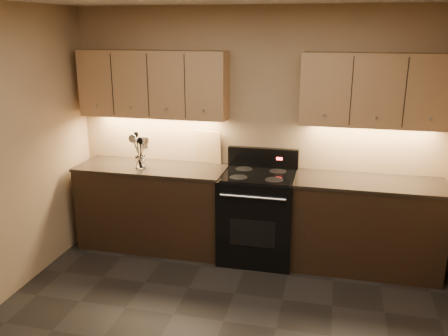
{
  "coord_description": "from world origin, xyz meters",
  "views": [
    {
      "loc": [
        0.79,
        -2.92,
        2.37
      ],
      "look_at": [
        -0.23,
        1.45,
        1.04
      ],
      "focal_mm": 38.0,
      "sensor_mm": 36.0,
      "label": 1
    }
  ],
  "objects": [
    {
      "name": "steel_skimmer",
      "position": [
        -1.15,
        1.59,
        1.12
      ],
      "size": [
        0.2,
        0.1,
        0.36
      ],
      "primitive_type": null,
      "rotation": [
        0.01,
        -0.32,
        0.02
      ],
      "color": "silver",
      "rests_on": "utensil_crock"
    },
    {
      "name": "stove",
      "position": [
        0.08,
        1.68,
        0.48
      ],
      "size": [
        0.76,
        0.68,
        1.14
      ],
      "color": "black",
      "rests_on": "ground"
    },
    {
      "name": "steel_spatula",
      "position": [
        -1.16,
        1.62,
        1.12
      ],
      "size": [
        0.17,
        0.15,
        0.37
      ],
      "primitive_type": null,
      "rotation": [
        0.2,
        -0.19,
        -0.18
      ],
      "color": "silver",
      "rests_on": "utensil_crock"
    },
    {
      "name": "utensil_crock",
      "position": [
        -1.19,
        1.61,
        0.99
      ],
      "size": [
        0.14,
        0.14,
        0.14
      ],
      "color": "white",
      "rests_on": "counter_left"
    },
    {
      "name": "upper_cab_right",
      "position": [
        1.18,
        1.85,
        1.8
      ],
      "size": [
        1.44,
        0.3,
        0.7
      ],
      "primitive_type": "cube",
      "color": "#A37E51",
      "rests_on": "wall_back"
    },
    {
      "name": "outlet_plate",
      "position": [
        -1.3,
        1.99,
        1.12
      ],
      "size": [
        0.08,
        0.01,
        0.12
      ],
      "primitive_type": "cube",
      "color": "#B2B5BA",
      "rests_on": "wall_back"
    },
    {
      "name": "black_turner",
      "position": [
        -1.19,
        1.6,
        1.14
      ],
      "size": [
        0.17,
        0.17,
        0.4
      ],
      "primitive_type": null,
      "rotation": [
        -0.22,
        -0.09,
        0.4
      ],
      "color": "black",
      "rests_on": "utensil_crock"
    },
    {
      "name": "counter_right",
      "position": [
        1.18,
        1.7,
        0.47
      ],
      "size": [
        1.46,
        0.62,
        0.93
      ],
      "color": "black",
      "rests_on": "ground"
    },
    {
      "name": "counter_left",
      "position": [
        -1.1,
        1.7,
        0.47
      ],
      "size": [
        1.62,
        0.62,
        0.93
      ],
      "color": "black",
      "rests_on": "ground"
    },
    {
      "name": "black_spoon",
      "position": [
        -1.18,
        1.62,
        1.12
      ],
      "size": [
        0.11,
        0.17,
        0.36
      ],
      "primitive_type": null,
      "rotation": [
        0.32,
        0.11,
        0.08
      ],
      "color": "black",
      "rests_on": "utensil_crock"
    },
    {
      "name": "wooden_spoon",
      "position": [
        -1.23,
        1.59,
        1.11
      ],
      "size": [
        0.18,
        0.12,
        0.33
      ],
      "primitive_type": null,
      "rotation": [
        -0.08,
        0.4,
        0.25
      ],
      "color": "tan",
      "rests_on": "utensil_crock"
    },
    {
      "name": "upper_cab_left",
      "position": [
        -1.1,
        1.85,
        1.8
      ],
      "size": [
        1.6,
        0.3,
        0.7
      ],
      "primitive_type": "cube",
      "color": "#A37E51",
      "rests_on": "wall_back"
    },
    {
      "name": "cutting_board",
      "position": [
        -0.53,
        1.97,
        1.11
      ],
      "size": [
        0.29,
        0.09,
        0.36
      ],
      "primitive_type": "cube",
      "rotation": [
        0.09,
        0.0,
        -0.15
      ],
      "color": "tan",
      "rests_on": "counter_left"
    },
    {
      "name": "wall_back",
      "position": [
        0.0,
        2.0,
        1.3
      ],
      "size": [
        4.0,
        0.04,
        2.6
      ],
      "primitive_type": "cube",
      "color": "tan",
      "rests_on": "ground"
    }
  ]
}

